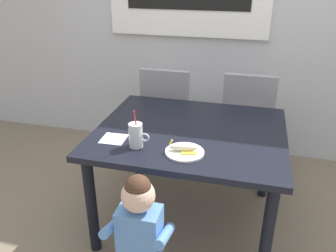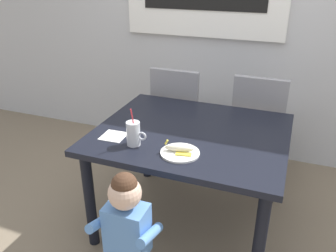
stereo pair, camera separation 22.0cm
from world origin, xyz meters
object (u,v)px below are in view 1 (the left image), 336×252
Objects in this scene: toddler_standing at (140,227)px; paper_napkin at (114,139)px; dining_chair_right at (247,118)px; dining_table at (190,143)px; peeled_banana at (184,148)px; snack_plate at (185,152)px; milk_cup at (136,136)px; dining_chair_left at (168,112)px.

toddler_standing reaches higher than paper_napkin.
paper_napkin is (-0.80, -1.03, 0.21)m from dining_chair_right.
dining_table is 0.34m from peeled_banana.
snack_plate is 0.47m from paper_napkin.
dining_table is 7.09× the size of peeled_banana.
milk_cup is (-0.16, 0.43, 0.29)m from toddler_standing.
dining_chair_right is at bearing 52.26° from paper_napkin.
dining_chair_left is 1.00× the size of dining_chair_right.
dining_chair_right is 5.48× the size of peeled_banana.
paper_napkin is at bearing 162.64° from milk_cup.
milk_cup reaches higher than snack_plate.
dining_table is 0.44m from milk_cup.
snack_plate is at bearing -50.49° from peeled_banana.
dining_chair_right is 3.84× the size of milk_cup.
dining_chair_right reaches higher than toddler_standing.
dining_chair_right is 1.15m from snack_plate.
dining_table is at bearing 81.42° from toddler_standing.
milk_cup is (0.08, -1.05, 0.27)m from dining_chair_left.
dining_table is at bearing 48.89° from milk_cup.
snack_plate is at bearing 71.81° from toddler_standing.
paper_napkin is at bearing 52.26° from dining_chair_right.
snack_plate is at bearing -1.10° from milk_cup.
dining_table is 5.40× the size of snack_plate.
peeled_banana is (0.29, -0.00, -0.04)m from milk_cup.
dining_chair_left is at bearing 109.64° from snack_plate.
paper_napkin is (-0.47, 0.05, -0.03)m from peeled_banana.
dining_chair_left is 1.15× the size of toddler_standing.
peeled_banana is (0.02, -0.31, 0.13)m from dining_table.
peeled_banana is at bearing 129.51° from snack_plate.
toddler_standing is 5.59× the size of paper_napkin.
peeled_banana is at bearing 109.52° from dining_chair_left.
dining_chair_left is at bearing 115.26° from dining_table.
peeled_banana reaches higher than paper_napkin.
dining_table is 1.29× the size of dining_chair_right.
dining_chair_right reaches higher than dining_table.
snack_plate is (0.38, -1.05, 0.21)m from dining_chair_left.
milk_cup reaches higher than dining_chair_right.
snack_plate is 1.31× the size of peeled_banana.
dining_chair_right is at bearing 72.91° from toddler_standing.
dining_table is at bearing 30.19° from paper_napkin.
dining_chair_right is 6.40× the size of paper_napkin.
milk_cup reaches higher than peeled_banana.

